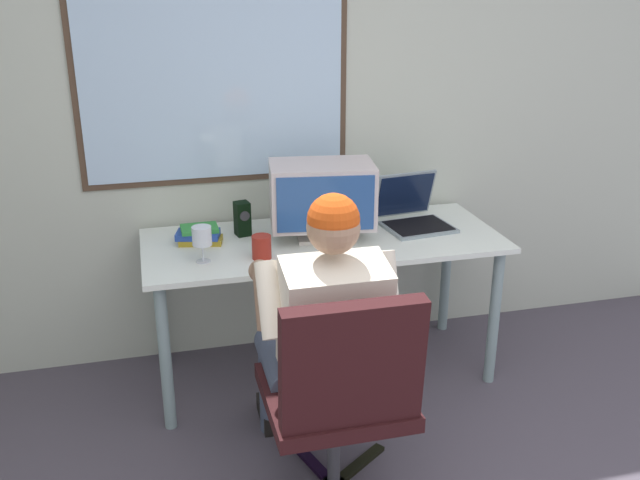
# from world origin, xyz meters

# --- Properties ---
(wall_rear) EXTENTS (4.47, 0.08, 2.86)m
(wall_rear) POSITION_xyz_m (-0.03, 2.34, 1.44)
(wall_rear) COLOR beige
(wall_rear) RESTS_ON ground
(desk) EXTENTS (1.70, 0.71, 0.73)m
(desk) POSITION_xyz_m (-0.11, 1.93, 0.64)
(desk) COLOR #809999
(desk) RESTS_ON ground
(office_chair) EXTENTS (0.59, 0.62, 0.92)m
(office_chair) POSITION_xyz_m (-0.29, 0.97, 0.52)
(office_chair) COLOR black
(office_chair) RESTS_ON ground
(person_seated) EXTENTS (0.53, 0.75, 1.21)m
(person_seated) POSITION_xyz_m (-0.29, 1.23, 0.63)
(person_seated) COLOR #414A60
(person_seated) RESTS_ON ground
(crt_monitor) EXTENTS (0.52, 0.36, 0.37)m
(crt_monitor) POSITION_xyz_m (-0.12, 1.94, 0.94)
(crt_monitor) COLOR beige
(crt_monitor) RESTS_ON desk
(laptop) EXTENTS (0.36, 0.37, 0.25)m
(laptop) POSITION_xyz_m (0.37, 2.02, 0.79)
(laptop) COLOR gray
(laptop) RESTS_ON desk
(wine_glass) EXTENTS (0.09, 0.09, 0.16)m
(wine_glass) POSITION_xyz_m (-0.69, 1.78, 0.84)
(wine_glass) COLOR silver
(wine_glass) RESTS_ON desk
(desk_speaker) EXTENTS (0.08, 0.09, 0.17)m
(desk_speaker) POSITION_xyz_m (-0.47, 2.08, 0.81)
(desk_speaker) COLOR black
(desk_speaker) RESTS_ON desk
(book_stack) EXTENTS (0.23, 0.16, 0.08)m
(book_stack) POSITION_xyz_m (-0.69, 2.02, 0.77)
(book_stack) COLOR olive
(book_stack) RESTS_ON desk
(coffee_mug) EXTENTS (0.09, 0.09, 0.11)m
(coffee_mug) POSITION_xyz_m (-0.44, 1.76, 0.78)
(coffee_mug) COLOR maroon
(coffee_mug) RESTS_ON desk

